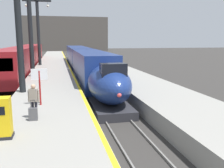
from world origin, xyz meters
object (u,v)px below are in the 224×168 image
Objects in this scene: station_column_far at (30,16)px; regional_train_adjacent at (25,57)px; highspeed_train_main at (84,62)px; departure_info_board at (39,79)px; station_column_mid at (17,6)px; rolling_suitcase at (33,114)px; ticket_machine_yellow at (2,119)px; passenger_near_edge at (34,99)px; station_column_distant at (38,26)px.

regional_train_adjacent is at bearing 99.46° from station_column_far.
highspeed_train_main is 17.66× the size of departure_info_board.
regional_train_adjacent is at bearing 134.07° from highspeed_train_main.
station_column_mid is (-5.90, -12.96, 5.14)m from highspeed_train_main.
station_column_mid is at bearing 100.90° from rolling_suitcase.
ticket_machine_yellow is (0.35, -16.91, -5.31)m from station_column_far.
station_column_far is at bearing 96.98° from departure_info_board.
station_column_far reaches higher than departure_info_board.
departure_info_board is (0.12, 2.57, 0.52)m from passenger_near_edge.
station_column_distant reaches higher than rolling_suitcase.
rolling_suitcase is at bearing 63.44° from ticket_machine_yellow.
highspeed_train_main is at bearing 76.93° from passenger_near_edge.
station_column_distant is (-5.90, 6.79, 4.79)m from highspeed_train_main.
station_column_distant is at bearing 93.57° from departure_info_board.
departure_info_board reaches higher than rolling_suitcase.
rolling_suitcase is 3.09m from departure_info_board.
highspeed_train_main is at bearing 75.69° from ticket_machine_yellow.
station_column_distant is 4.47× the size of departure_info_board.
passenger_near_edge is (1.36, -6.58, -5.03)m from station_column_mid.
regional_train_adjacent is at bearing 98.27° from departure_info_board.
station_column_far is (0.00, 8.12, 0.03)m from station_column_mid.
passenger_near_edge is 2.63m from departure_info_board.
ticket_machine_yellow is at bearing -85.16° from regional_train_adjacent.
station_column_distant is (0.00, 11.63, -0.37)m from station_column_far.
rolling_suitcase is 0.61× the size of ticket_machine_yellow.
station_column_far reaches higher than regional_train_adjacent.
station_column_distant is 27.17m from rolling_suitcase.
station_column_far reaches higher than station_column_distant.
ticket_machine_yellow is at bearing -116.56° from rolling_suitcase.
station_column_mid is 1.07× the size of station_column_distant.
highspeed_train_main is 23.40× the size of ticket_machine_yellow.
passenger_near_edge is (-4.54, -19.54, 0.11)m from highspeed_train_main.
station_column_distant is 5.92× the size of ticket_machine_yellow.
passenger_near_edge is at bearing -92.67° from departure_info_board.
station_column_mid is 5.99× the size of passenger_near_edge.
station_column_distant reaches higher than highspeed_train_main.
regional_train_adjacent is 28.13m from passenger_near_edge.
regional_train_adjacent is at bearing 95.89° from station_column_mid.
highspeed_train_main reaches higher than ticket_machine_yellow.
highspeed_train_main is 3.68× the size of station_column_far.
station_column_far is 4.80× the size of departure_info_board.
regional_train_adjacent reaches higher than passenger_near_edge.
rolling_suitcase is (3.52, -28.18, -0.77)m from regional_train_adjacent.
station_column_mid is at bearing -84.11° from regional_train_adjacent.
station_column_far reaches higher than station_column_mid.
station_column_mid is (2.20, -21.33, 4.94)m from regional_train_adjacent.
station_column_far is at bearing 95.30° from passenger_near_edge.
station_column_mid is 19.75m from station_column_distant.
station_column_mid reaches higher than departure_info_board.
station_column_far is at bearing 91.19° from ticket_machine_yellow.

